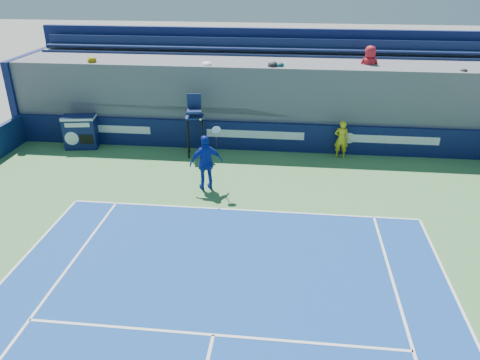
# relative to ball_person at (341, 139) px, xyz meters

# --- Properties ---
(ball_person) EXTENTS (0.58, 0.40, 1.52)m
(ball_person) POSITION_rel_ball_person_xyz_m (0.00, 0.00, 0.00)
(ball_person) COLOR gold
(ball_person) RESTS_ON apron
(back_hoarding) EXTENTS (20.40, 0.21, 1.20)m
(back_hoarding) POSITION_rel_ball_person_xyz_m (-3.45, 0.42, -0.17)
(back_hoarding) COLOR #0C1543
(back_hoarding) RESTS_ON ground
(match_clock) EXTENTS (1.42, 0.93, 1.40)m
(match_clock) POSITION_rel_ball_person_xyz_m (-10.70, -0.13, -0.03)
(match_clock) COLOR #0E1748
(match_clock) RESTS_ON ground
(umpire_chair) EXTENTS (0.81, 0.81, 2.48)m
(umpire_chair) POSITION_rel_ball_person_xyz_m (-5.79, -0.39, 0.76)
(umpire_chair) COLOR black
(umpire_chair) RESTS_ON ground
(tennis_player) EXTENTS (1.23, 0.89, 2.57)m
(tennis_player) POSITION_rel_ball_person_xyz_m (-4.80, -3.41, 0.21)
(tennis_player) COLOR #142DA2
(tennis_player) RESTS_ON apron
(stadium_seating) EXTENTS (21.00, 4.05, 4.40)m
(stadium_seating) POSITION_rel_ball_person_xyz_m (-3.46, 2.46, 1.07)
(stadium_seating) COLOR #58585E
(stadium_seating) RESTS_ON ground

